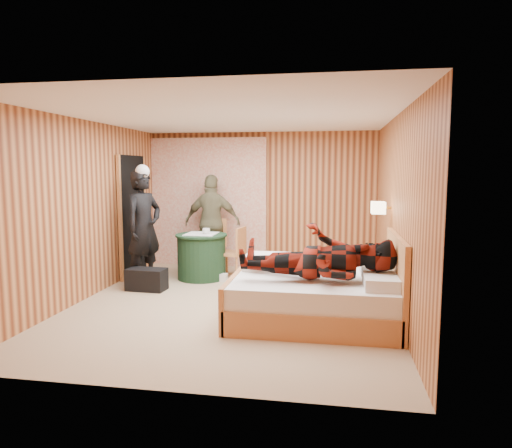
% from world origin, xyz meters
% --- Properties ---
extents(floor, '(4.20, 5.00, 0.01)m').
position_xyz_m(floor, '(0.00, 0.00, 0.00)').
color(floor, tan).
rests_on(floor, ground).
extents(ceiling, '(4.20, 5.00, 0.01)m').
position_xyz_m(ceiling, '(0.00, 0.00, 2.50)').
color(ceiling, white).
rests_on(ceiling, wall_back).
extents(wall_back, '(4.20, 0.02, 2.50)m').
position_xyz_m(wall_back, '(0.00, 2.50, 1.25)').
color(wall_back, '#CA854D').
rests_on(wall_back, floor).
extents(wall_left, '(0.02, 5.00, 2.50)m').
position_xyz_m(wall_left, '(-2.10, 0.00, 1.25)').
color(wall_left, '#CA854D').
rests_on(wall_left, floor).
extents(wall_right, '(0.02, 5.00, 2.50)m').
position_xyz_m(wall_right, '(2.10, 0.00, 1.25)').
color(wall_right, '#CA854D').
rests_on(wall_right, floor).
extents(curtain, '(2.20, 0.08, 2.40)m').
position_xyz_m(curtain, '(-1.00, 2.43, 1.20)').
color(curtain, silver).
rests_on(curtain, floor).
extents(doorway, '(0.06, 0.90, 2.05)m').
position_xyz_m(doorway, '(-2.06, 1.40, 1.02)').
color(doorway, black).
rests_on(doorway, floor).
extents(wall_lamp, '(0.26, 0.24, 0.16)m').
position_xyz_m(wall_lamp, '(1.92, 0.45, 1.30)').
color(wall_lamp, gold).
rests_on(wall_lamp, wall_right).
extents(bed, '(1.98, 1.53, 1.05)m').
position_xyz_m(bed, '(1.13, -0.46, 0.30)').
color(bed, tan).
rests_on(bed, floor).
extents(nightstand, '(0.44, 0.59, 0.57)m').
position_xyz_m(nightstand, '(1.88, 0.61, 0.30)').
color(nightstand, tan).
rests_on(nightstand, floor).
extents(round_table, '(0.86, 0.86, 0.76)m').
position_xyz_m(round_table, '(-0.83, 1.35, 0.38)').
color(round_table, '#1B3B21').
rests_on(round_table, floor).
extents(chair_far, '(0.52, 0.52, 0.93)m').
position_xyz_m(chair_far, '(-0.81, 2.03, 0.54)').
color(chair_far, tan).
rests_on(chair_far, floor).
extents(chair_near, '(0.46, 0.46, 0.86)m').
position_xyz_m(chair_near, '(-0.27, 1.46, 0.50)').
color(chair_near, tan).
rests_on(chair_near, floor).
extents(duffel_bag, '(0.60, 0.34, 0.33)m').
position_xyz_m(duffel_bag, '(-1.44, 0.48, 0.16)').
color(duffel_bag, black).
rests_on(duffel_bag, floor).
extents(sneaker_left, '(0.27, 0.18, 0.11)m').
position_xyz_m(sneaker_left, '(-0.15, 1.25, 0.05)').
color(sneaker_left, white).
rests_on(sneaker_left, floor).
extents(sneaker_right, '(0.28, 0.12, 0.12)m').
position_xyz_m(sneaker_right, '(-0.50, 1.22, 0.06)').
color(sneaker_right, white).
rests_on(sneaker_right, floor).
extents(woman_standing, '(0.67, 0.78, 1.81)m').
position_xyz_m(woman_standing, '(-1.60, 0.81, 0.91)').
color(woman_standing, black).
rests_on(woman_standing, floor).
extents(man_at_table, '(1.02, 0.45, 1.72)m').
position_xyz_m(man_at_table, '(-0.83, 2.07, 0.86)').
color(man_at_table, '#716C4B').
rests_on(man_at_table, floor).
extents(man_on_bed, '(0.86, 0.67, 1.77)m').
position_xyz_m(man_on_bed, '(1.15, -0.68, 0.96)').
color(man_on_bed, maroon).
rests_on(man_on_bed, bed).
extents(book_lower, '(0.21, 0.25, 0.02)m').
position_xyz_m(book_lower, '(1.88, 0.56, 0.58)').
color(book_lower, white).
rests_on(book_lower, nightstand).
extents(book_upper, '(0.25, 0.27, 0.02)m').
position_xyz_m(book_upper, '(1.88, 0.56, 0.60)').
color(book_upper, white).
rests_on(book_upper, nightstand).
extents(cup_nightstand, '(0.13, 0.13, 0.09)m').
position_xyz_m(cup_nightstand, '(1.88, 0.74, 0.62)').
color(cup_nightstand, white).
rests_on(cup_nightstand, nightstand).
extents(cup_table, '(0.14, 0.14, 0.10)m').
position_xyz_m(cup_table, '(-0.73, 1.30, 0.81)').
color(cup_table, white).
rests_on(cup_table, round_table).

